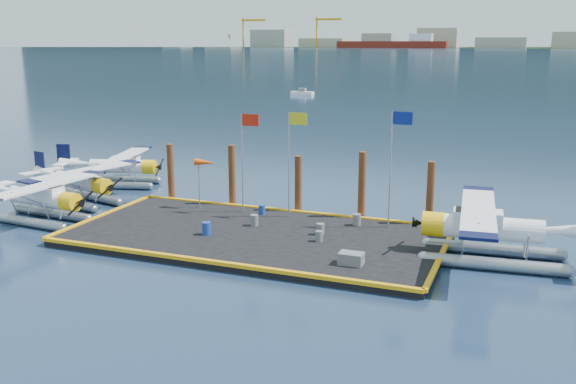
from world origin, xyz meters
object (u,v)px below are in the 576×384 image
seaplane_c (121,168)px  flagpole_blue (395,152)px  piling_0 (171,174)px  piling_1 (232,178)px  seaplane_d (486,231)px  piling_4 (430,196)px  flagpole_yellow (292,149)px  flagpole_red (245,147)px  drum_5 (262,210)px  seaplane_a (42,200)px  piling_2 (298,186)px  drum_0 (254,220)px  drum_2 (320,229)px  drum_1 (319,236)px  drum_4 (357,220)px  windsock (205,164)px  piling_3 (362,188)px  seaplane_b (81,184)px  crate (351,259)px  drum_3 (207,228)px

seaplane_c → flagpole_blue: (21.42, -4.76, 3.34)m
piling_0 → piling_1: (4.50, 0.00, 0.10)m
seaplane_d → piling_4: bearing=31.9°
flagpole_yellow → piling_0: 9.67m
flagpole_red → drum_5: bearing=-4.4°
seaplane_a → flagpole_blue: (19.91, 5.20, 3.31)m
piling_2 → piling_4: bearing=0.0°
drum_0 → drum_2: drum_0 is taller
drum_1 → piling_2: (-3.21, 5.51, 1.22)m
seaplane_d → drum_1: seaplane_d is taller
seaplane_a → flagpole_blue: bearing=109.4°
flagpole_blue → piling_4: 3.61m
drum_4 → piling_2: bearing=155.6°
flagpole_red → drum_2: bearing=-25.9°
seaplane_c → drum_1: seaplane_c is taller
seaplane_d → flagpole_red: size_ratio=1.69×
flagpole_yellow → windsock: bearing=180.0°
seaplane_a → piling_3: (17.71, 6.80, 0.77)m
piling_4 → seaplane_b: bearing=-174.1°
drum_5 → drum_0: bearing=-76.6°
drum_1 → crate: (2.52, -2.81, 0.01)m
seaplane_a → piling_2: size_ratio=2.35×
drum_2 → piling_2: bearing=123.6°
crate → piling_0: bearing=150.5°
flagpole_red → piling_2: flagpole_red is taller
drum_0 → piling_0: piling_0 is taller
seaplane_d → drum_1: (-8.22, -0.97, -0.88)m
seaplane_d → flagpole_red: 14.80m
seaplane_a → drum_4: size_ratio=13.51×
seaplane_b → piling_1: 10.28m
drum_1 → piling_4: 7.43m
windsock → piling_0: (-3.47, 1.60, -1.23)m
seaplane_b → drum_3: 12.41m
drum_0 → drum_1: 4.57m
seaplane_d → drum_2: size_ratio=16.48×
drum_0 → piling_4: size_ratio=0.16×
drum_3 → windsock: (-2.69, 4.99, 2.48)m
drum_0 → flagpole_yellow: size_ratio=0.10×
seaplane_b → drum_4: seaplane_b is taller
crate → flagpole_blue: (0.47, 6.72, 4.00)m
piling_0 → piling_2: piling_0 is taller
drum_0 → crate: 8.07m
seaplane_a → seaplane_b: size_ratio=1.02×
piling_1 → seaplane_c: bearing=163.6°
seaplane_c → seaplane_a: bearing=-6.5°
drum_4 → piling_0: (-13.25, 1.93, 1.27)m
seaplane_b → drum_5: bearing=107.1°
seaplane_b → drum_4: (18.74, 0.41, -0.62)m
flagpole_red → piling_4: size_ratio=1.50×
seaplane_b → drum_5: (12.78, 0.66, -0.67)m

